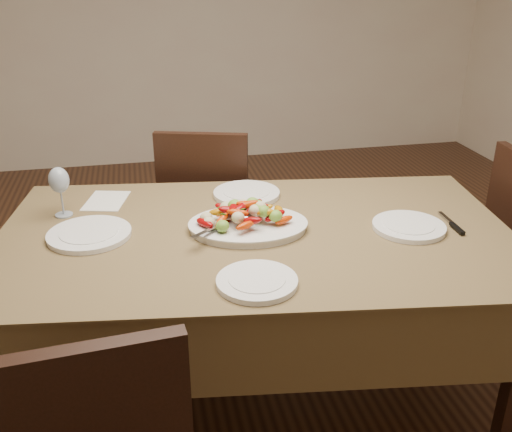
{
  "coord_description": "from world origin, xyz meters",
  "views": [
    {
      "loc": [
        -0.6,
        -1.95,
        1.64
      ],
      "look_at": [
        -0.21,
        -0.15,
        0.82
      ],
      "focal_mm": 40.0,
      "sensor_mm": 36.0,
      "label": 1
    }
  ],
  "objects_px": {
    "plate_far": "(247,194)",
    "wine_glass": "(60,190)",
    "serving_platter": "(248,227)",
    "plate_right": "(409,227)",
    "plate_near": "(257,282)",
    "chair_far": "(210,214)",
    "dining_table": "(256,320)",
    "plate_left": "(89,234)"
  },
  "relations": [
    {
      "from": "plate_far",
      "to": "wine_glass",
      "type": "height_order",
      "value": "wine_glass"
    },
    {
      "from": "serving_platter",
      "to": "plate_right",
      "type": "bearing_deg",
      "value": -11.46
    },
    {
      "from": "plate_right",
      "to": "plate_near",
      "type": "distance_m",
      "value": 0.67
    },
    {
      "from": "chair_far",
      "to": "serving_platter",
      "type": "bearing_deg",
      "value": 109.25
    },
    {
      "from": "dining_table",
      "to": "chair_far",
      "type": "xyz_separation_m",
      "value": [
        -0.06,
        0.83,
        0.1
      ]
    },
    {
      "from": "plate_far",
      "to": "wine_glass",
      "type": "bearing_deg",
      "value": -175.94
    },
    {
      "from": "wine_glass",
      "to": "plate_right",
      "type": "bearing_deg",
      "value": -17.36
    },
    {
      "from": "wine_glass",
      "to": "plate_near",
      "type": "bearing_deg",
      "value": -46.62
    },
    {
      "from": "plate_left",
      "to": "plate_right",
      "type": "height_order",
      "value": "same"
    },
    {
      "from": "dining_table",
      "to": "plate_left",
      "type": "distance_m",
      "value": 0.7
    },
    {
      "from": "dining_table",
      "to": "serving_platter",
      "type": "relative_size",
      "value": 4.42
    },
    {
      "from": "serving_platter",
      "to": "wine_glass",
      "type": "distance_m",
      "value": 0.72
    },
    {
      "from": "chair_far",
      "to": "plate_far",
      "type": "distance_m",
      "value": 0.57
    },
    {
      "from": "plate_left",
      "to": "plate_far",
      "type": "distance_m",
      "value": 0.67
    },
    {
      "from": "chair_far",
      "to": "serving_platter",
      "type": "xyz_separation_m",
      "value": [
        0.04,
        -0.8,
        0.3
      ]
    },
    {
      "from": "dining_table",
      "to": "chair_far",
      "type": "height_order",
      "value": "chair_far"
    },
    {
      "from": "chair_far",
      "to": "plate_far",
      "type": "bearing_deg",
      "value": 117.67
    },
    {
      "from": "plate_left",
      "to": "wine_glass",
      "type": "distance_m",
      "value": 0.25
    },
    {
      "from": "serving_platter",
      "to": "plate_far",
      "type": "distance_m",
      "value": 0.33
    },
    {
      "from": "plate_right",
      "to": "wine_glass",
      "type": "relative_size",
      "value": 1.27
    },
    {
      "from": "plate_left",
      "to": "plate_near",
      "type": "relative_size",
      "value": 1.18
    },
    {
      "from": "plate_left",
      "to": "plate_near",
      "type": "xyz_separation_m",
      "value": [
        0.51,
        -0.44,
        0.0
      ]
    },
    {
      "from": "chair_far",
      "to": "plate_near",
      "type": "height_order",
      "value": "chair_far"
    },
    {
      "from": "plate_far",
      "to": "serving_platter",
      "type": "bearing_deg",
      "value": -100.19
    },
    {
      "from": "chair_far",
      "to": "plate_far",
      "type": "xyz_separation_m",
      "value": [
        0.09,
        -0.48,
        0.29
      ]
    },
    {
      "from": "plate_far",
      "to": "plate_near",
      "type": "relative_size",
      "value": 1.11
    },
    {
      "from": "serving_platter",
      "to": "wine_glass",
      "type": "bearing_deg",
      "value": 157.84
    },
    {
      "from": "plate_near",
      "to": "wine_glass",
      "type": "xyz_separation_m",
      "value": [
        -0.61,
        0.65,
        0.09
      ]
    },
    {
      "from": "plate_left",
      "to": "plate_right",
      "type": "relative_size",
      "value": 1.12
    },
    {
      "from": "dining_table",
      "to": "plate_left",
      "type": "bearing_deg",
      "value": 171.86
    },
    {
      "from": "plate_left",
      "to": "plate_near",
      "type": "height_order",
      "value": "same"
    },
    {
      "from": "plate_right",
      "to": "plate_far",
      "type": "bearing_deg",
      "value": 139.57
    },
    {
      "from": "plate_left",
      "to": "plate_far",
      "type": "bearing_deg",
      "value": 22.95
    },
    {
      "from": "chair_far",
      "to": "plate_right",
      "type": "relative_size",
      "value": 3.64
    },
    {
      "from": "dining_table",
      "to": "chair_far",
      "type": "distance_m",
      "value": 0.83
    },
    {
      "from": "chair_far",
      "to": "plate_right",
      "type": "xyz_separation_m",
      "value": [
        0.61,
        -0.92,
        0.29
      ]
    },
    {
      "from": "chair_far",
      "to": "plate_near",
      "type": "bearing_deg",
      "value": 106.05
    },
    {
      "from": "chair_far",
      "to": "wine_glass",
      "type": "distance_m",
      "value": 0.91
    },
    {
      "from": "plate_left",
      "to": "chair_far",
      "type": "bearing_deg",
      "value": 55.04
    },
    {
      "from": "dining_table",
      "to": "plate_right",
      "type": "xyz_separation_m",
      "value": [
        0.54,
        -0.09,
        0.39
      ]
    },
    {
      "from": "plate_left",
      "to": "plate_far",
      "type": "relative_size",
      "value": 1.07
    },
    {
      "from": "serving_platter",
      "to": "plate_left",
      "type": "bearing_deg",
      "value": 173.82
    }
  ]
}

